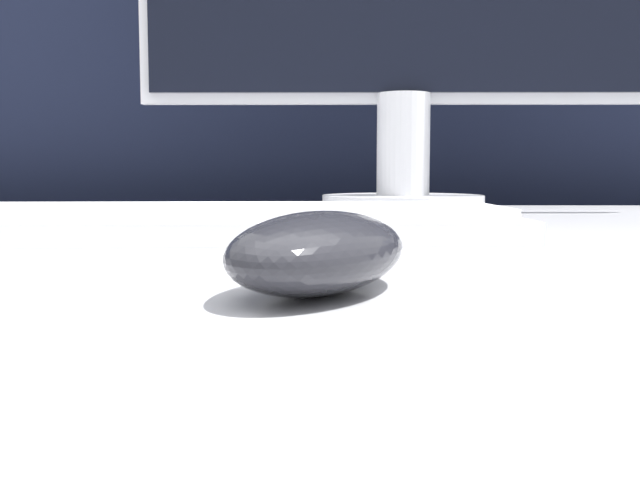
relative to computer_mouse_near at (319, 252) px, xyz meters
The scene contains 3 objects.
partition_panel 0.89m from the computer_mouse_near, 89.16° to the left, with size 5.00×0.03×1.03m.
computer_mouse_near is the anchor object (origin of this frame).
keyboard 0.25m from the computer_mouse_near, 108.80° to the left, with size 0.45×0.17×0.02m.
Camera 1 is at (-0.01, -0.46, 0.77)m, focal length 42.00 mm.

